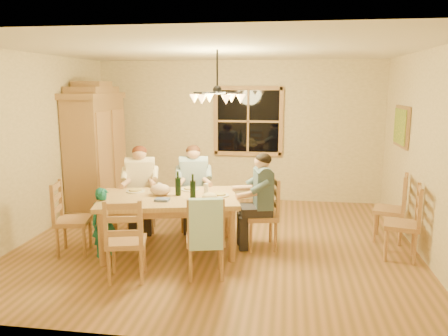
% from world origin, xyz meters
% --- Properties ---
extents(floor, '(5.50, 5.50, 0.00)m').
position_xyz_m(floor, '(0.00, 0.00, 0.00)').
color(floor, olive).
rests_on(floor, ground).
extents(ceiling, '(5.50, 5.00, 0.02)m').
position_xyz_m(ceiling, '(0.00, 0.00, 2.70)').
color(ceiling, white).
rests_on(ceiling, wall_back).
extents(wall_back, '(5.50, 0.02, 2.70)m').
position_xyz_m(wall_back, '(0.00, 2.50, 1.35)').
color(wall_back, '#C3B38A').
rests_on(wall_back, floor).
extents(wall_left, '(0.02, 5.00, 2.70)m').
position_xyz_m(wall_left, '(-2.75, 0.00, 1.35)').
color(wall_left, '#C3B38A').
rests_on(wall_left, floor).
extents(wall_right, '(0.02, 5.00, 2.70)m').
position_xyz_m(wall_right, '(2.75, 0.00, 1.35)').
color(wall_right, '#C3B38A').
rests_on(wall_right, floor).
extents(window, '(1.30, 0.06, 1.30)m').
position_xyz_m(window, '(0.20, 2.47, 1.55)').
color(window, black).
rests_on(window, wall_back).
extents(painting, '(0.06, 0.78, 0.64)m').
position_xyz_m(painting, '(2.71, 1.20, 1.60)').
color(painting, olive).
rests_on(painting, wall_right).
extents(chandelier, '(0.77, 0.68, 0.71)m').
position_xyz_m(chandelier, '(-0.00, 0.00, 2.08)').
color(chandelier, black).
rests_on(chandelier, ceiling).
extents(armoire, '(0.66, 1.40, 2.30)m').
position_xyz_m(armoire, '(-2.42, 1.37, 1.06)').
color(armoire, olive).
rests_on(armoire, floor).
extents(dining_table, '(2.04, 1.51, 0.76)m').
position_xyz_m(dining_table, '(-0.61, -0.40, 0.66)').
color(dining_table, '#A67F49').
rests_on(dining_table, floor).
extents(chair_far_left, '(0.52, 0.51, 0.99)m').
position_xyz_m(chair_far_left, '(-1.25, 0.33, 0.30)').
color(chair_far_left, '#9C6A45').
rests_on(chair_far_left, floor).
extents(chair_far_right, '(0.52, 0.51, 0.99)m').
position_xyz_m(chair_far_right, '(-0.46, 0.52, 0.30)').
color(chair_far_right, '#9C6A45').
rests_on(chair_far_right, floor).
extents(chair_near_left, '(0.52, 0.51, 0.99)m').
position_xyz_m(chair_near_left, '(-0.85, -1.35, 0.30)').
color(chair_near_left, '#9C6A45').
rests_on(chair_near_left, floor).
extents(chair_near_right, '(0.52, 0.51, 0.99)m').
position_xyz_m(chair_near_right, '(0.04, -1.14, 0.30)').
color(chair_near_right, '#9C6A45').
rests_on(chair_near_right, floor).
extents(chair_end_left, '(0.51, 0.52, 0.99)m').
position_xyz_m(chair_end_left, '(-1.84, -0.69, 0.30)').
color(chair_end_left, '#9C6A45').
rests_on(chair_end_left, floor).
extents(chair_end_right, '(0.51, 0.52, 0.99)m').
position_xyz_m(chair_end_right, '(0.63, -0.11, 0.30)').
color(chair_end_right, '#9C6A45').
rests_on(chair_end_right, floor).
extents(adult_woman, '(0.47, 0.50, 0.87)m').
position_xyz_m(adult_woman, '(-1.25, 0.33, 0.84)').
color(adult_woman, '#F5E1BD').
rests_on(adult_woman, floor).
extents(adult_plaid_man, '(0.47, 0.50, 0.87)m').
position_xyz_m(adult_plaid_man, '(-0.46, 0.52, 0.84)').
color(adult_plaid_man, '#315E87').
rests_on(adult_plaid_man, floor).
extents(adult_slate_man, '(0.50, 0.47, 0.87)m').
position_xyz_m(adult_slate_man, '(0.63, -0.11, 0.84)').
color(adult_slate_man, '#455D6F').
rests_on(adult_slate_man, floor).
extents(towel, '(0.39, 0.18, 0.58)m').
position_xyz_m(towel, '(0.08, -1.32, 0.70)').
color(towel, '#A7D6E2').
rests_on(towel, chair_near_right).
extents(wine_bottle_a, '(0.08, 0.08, 0.33)m').
position_xyz_m(wine_bottle_a, '(-0.49, -0.32, 0.93)').
color(wine_bottle_a, black).
rests_on(wine_bottle_a, dining_table).
extents(wine_bottle_b, '(0.08, 0.08, 0.33)m').
position_xyz_m(wine_bottle_b, '(-0.25, -0.47, 0.93)').
color(wine_bottle_b, black).
rests_on(wine_bottle_b, dining_table).
extents(plate_woman, '(0.26, 0.26, 0.02)m').
position_xyz_m(plate_woman, '(-1.14, -0.21, 0.77)').
color(plate_woman, white).
rests_on(plate_woman, dining_table).
extents(plate_plaid, '(0.26, 0.26, 0.02)m').
position_xyz_m(plate_plaid, '(-0.40, 0.00, 0.77)').
color(plate_plaid, white).
rests_on(plate_plaid, dining_table).
extents(plate_slate, '(0.26, 0.26, 0.02)m').
position_xyz_m(plate_slate, '(0.07, -0.28, 0.77)').
color(plate_slate, white).
rests_on(plate_slate, dining_table).
extents(wine_glass_a, '(0.06, 0.06, 0.14)m').
position_xyz_m(wine_glass_a, '(-0.78, -0.23, 0.83)').
color(wine_glass_a, silver).
rests_on(wine_glass_a, dining_table).
extents(wine_glass_b, '(0.06, 0.06, 0.14)m').
position_xyz_m(wine_glass_b, '(-0.13, -0.17, 0.83)').
color(wine_glass_b, silver).
rests_on(wine_glass_b, dining_table).
extents(cap, '(0.20, 0.20, 0.11)m').
position_xyz_m(cap, '(-0.02, -0.55, 0.82)').
color(cap, beige).
rests_on(cap, dining_table).
extents(napkin, '(0.21, 0.18, 0.03)m').
position_xyz_m(napkin, '(-0.62, -0.63, 0.78)').
color(napkin, '#536298').
rests_on(napkin, dining_table).
extents(cloth_bundle, '(0.28, 0.22, 0.15)m').
position_xyz_m(cloth_bundle, '(-0.73, -0.35, 0.84)').
color(cloth_bundle, beige).
rests_on(cloth_bundle, dining_table).
extents(child, '(0.40, 0.39, 0.92)m').
position_xyz_m(child, '(-1.39, -0.72, 0.46)').
color(child, '#197473').
rests_on(child, floor).
extents(chair_spare_front, '(0.50, 0.52, 0.99)m').
position_xyz_m(chair_spare_front, '(2.45, -0.24, 0.30)').
color(chair_spare_front, '#9C6A45').
rests_on(chair_spare_front, floor).
extents(chair_spare_back, '(0.53, 0.54, 0.99)m').
position_xyz_m(chair_spare_back, '(2.45, 0.45, 0.30)').
color(chair_spare_back, '#9C6A45').
rests_on(chair_spare_back, floor).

